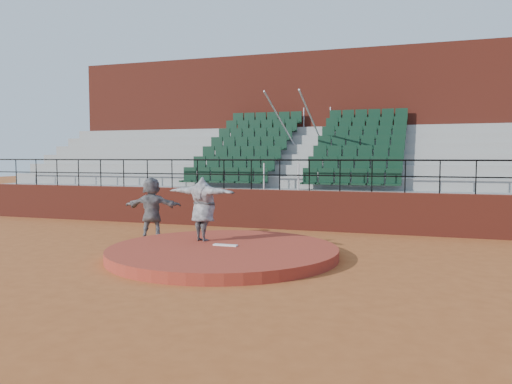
{
  "coord_description": "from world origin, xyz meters",
  "views": [
    {
      "loc": [
        4.48,
        -10.96,
        2.39
      ],
      "look_at": [
        0.0,
        2.5,
        1.4
      ],
      "focal_mm": 35.0,
      "sensor_mm": 36.0,
      "label": 1
    }
  ],
  "objects": [
    {
      "name": "pitching_rubber",
      "position": [
        0.0,
        0.15,
        0.27
      ],
      "size": [
        0.6,
        0.15,
        0.03
      ],
      "primitive_type": "cube",
      "color": "white",
      "rests_on": "pitchers_mound"
    },
    {
      "name": "ground",
      "position": [
        0.0,
        0.0,
        0.0
      ],
      "size": [
        90.0,
        90.0,
        0.0
      ],
      "primitive_type": "plane",
      "color": "#9D4F23",
      "rests_on": "ground"
    },
    {
      "name": "boundary_wall",
      "position": [
        0.0,
        5.0,
        0.65
      ],
      "size": [
        24.0,
        0.3,
        1.3
      ],
      "primitive_type": "cube",
      "color": "maroon",
      "rests_on": "ground"
    },
    {
      "name": "seating_deck",
      "position": [
        0.0,
        8.65,
        1.44
      ],
      "size": [
        24.0,
        5.97,
        4.63
      ],
      "color": "gray",
      "rests_on": "ground"
    },
    {
      "name": "pitchers_mound",
      "position": [
        0.0,
        0.0,
        0.12
      ],
      "size": [
        5.5,
        5.5,
        0.25
      ],
      "primitive_type": "cylinder",
      "color": "#993322",
      "rests_on": "ground"
    },
    {
      "name": "wall_railing",
      "position": [
        0.0,
        5.0,
        2.03
      ],
      "size": [
        24.04,
        0.05,
        1.03
      ],
      "color": "black",
      "rests_on": "boundary_wall"
    },
    {
      "name": "fielder",
      "position": [
        -3.06,
        1.96,
        0.91
      ],
      "size": [
        1.76,
        0.92,
        1.81
      ],
      "primitive_type": "imported",
      "rotation": [
        0.0,
        0.0,
        3.38
      ],
      "color": "black",
      "rests_on": "ground"
    },
    {
      "name": "pitcher",
      "position": [
        -0.82,
        0.66,
        1.07
      ],
      "size": [
        2.08,
        0.94,
        1.64
      ],
      "primitive_type": "imported",
      "rotation": [
        0.0,
        0.0,
        2.94
      ],
      "color": "black",
      "rests_on": "pitchers_mound"
    },
    {
      "name": "press_box_facade",
      "position": [
        0.0,
        12.6,
        3.55
      ],
      "size": [
        24.0,
        3.0,
        7.1
      ],
      "primitive_type": "cube",
      "color": "maroon",
      "rests_on": "ground"
    }
  ]
}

